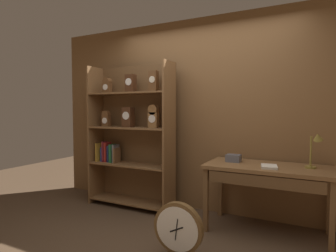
{
  "coord_description": "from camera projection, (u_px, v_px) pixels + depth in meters",
  "views": [
    {
      "loc": [
        1.31,
        -2.27,
        1.37
      ],
      "look_at": [
        -0.14,
        0.56,
        1.19
      ],
      "focal_mm": 30.42,
      "sensor_mm": 36.0,
      "label": 1
    }
  ],
  "objects": [
    {
      "name": "round_clock_large",
      "position": [
        178.0,
        230.0,
        2.61
      ],
      "size": [
        0.48,
        0.11,
        0.52
      ],
      "color": "brown",
      "rests_on": "ground"
    },
    {
      "name": "open_repair_manual",
      "position": [
        269.0,
        167.0,
        3.02
      ],
      "size": [
        0.2,
        0.25,
        0.02
      ],
      "primitive_type": "cube",
      "rotation": [
        0.0,
        0.0,
        0.18
      ],
      "color": "silver",
      "rests_on": "workbench"
    },
    {
      "name": "bookshelf",
      "position": [
        130.0,
        135.0,
        4.02
      ],
      "size": [
        1.26,
        0.35,
        2.0
      ],
      "color": "brown",
      "rests_on": "ground"
    },
    {
      "name": "back_wood_panel",
      "position": [
        205.0,
        115.0,
        3.85
      ],
      "size": [
        4.8,
        0.05,
        2.6
      ],
      "primitive_type": "cube",
      "color": "brown",
      "rests_on": "ground"
    },
    {
      "name": "toolbox_small",
      "position": [
        233.0,
        158.0,
        3.36
      ],
      "size": [
        0.17,
        0.13,
        0.09
      ],
      "primitive_type": "cube",
      "color": "#595960",
      "rests_on": "workbench"
    },
    {
      "name": "workbench",
      "position": [
        267.0,
        174.0,
        3.12
      ],
      "size": [
        1.33,
        0.65,
        0.75
      ],
      "color": "brown",
      "rests_on": "ground"
    },
    {
      "name": "desk_lamp",
      "position": [
        315.0,
        147.0,
        2.94
      ],
      "size": [
        0.18,
        0.17,
        0.39
      ],
      "color": "olive",
      "rests_on": "workbench"
    }
  ]
}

